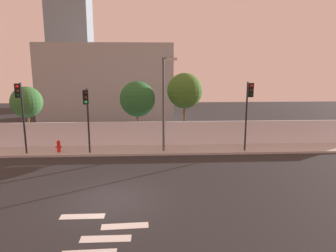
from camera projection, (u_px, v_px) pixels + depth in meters
ground_plane at (111, 200)px, 13.88m from camera, size 80.00×80.00×0.00m
sidewalk at (126, 150)px, 21.91m from camera, size 36.00×2.40×0.15m
perimeter_wall at (127, 134)px, 22.99m from camera, size 36.00×0.18×1.80m
crosswalk_marking at (96, 246)px, 10.27m from camera, size 3.61×4.73×0.01m
traffic_light_left at (249, 102)px, 20.18m from camera, size 0.53×1.83×4.87m
traffic_light_center at (87, 107)px, 19.73m from camera, size 0.46×1.72×4.45m
traffic_light_right at (20, 104)px, 19.72m from camera, size 0.47×1.28×4.85m
street_lamp_curbside at (165, 96)px, 20.52m from camera, size 0.84×2.36×6.50m
fire_hydrant at (59, 146)px, 21.12m from camera, size 0.44×0.26×0.85m
roadside_tree_leftmost at (27, 102)px, 23.41m from camera, size 2.42×2.42×4.57m
roadside_tree_midleft at (138, 99)px, 23.80m from camera, size 2.80×2.80×4.96m
roadside_tree_midright at (185, 91)px, 23.87m from camera, size 2.79×2.79×5.59m
low_building_distant at (108, 82)px, 35.93m from camera, size 15.27×6.00×8.67m
tower_on_skyline at (69, 14)px, 45.54m from camera, size 6.12×5.00×27.82m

